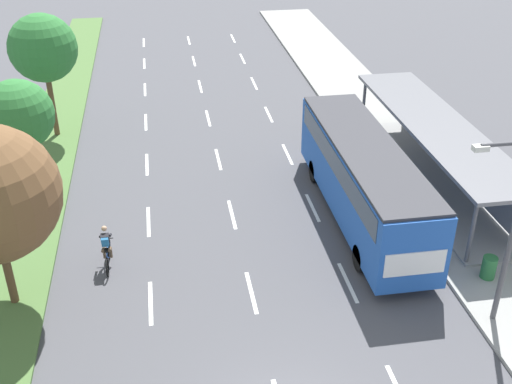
% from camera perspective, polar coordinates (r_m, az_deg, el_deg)
% --- Properties ---
extents(median_strip, '(2.60, 52.00, 0.12)m').
position_cam_1_polar(median_strip, '(34.38, -17.96, 4.25)').
color(median_strip, '#4C7038').
rests_on(median_strip, ground).
extents(sidewalk_right, '(4.50, 52.00, 0.15)m').
position_cam_1_polar(sidewalk_right, '(35.93, 10.90, 6.32)').
color(sidewalk_right, gray).
rests_on(sidewalk_right, ground).
extents(lane_divider_left, '(0.14, 44.69, 0.01)m').
position_cam_1_polar(lane_divider_left, '(31.09, -9.87, 2.48)').
color(lane_divider_left, white).
rests_on(lane_divider_left, ground).
extents(lane_divider_center, '(0.14, 44.69, 0.01)m').
position_cam_1_polar(lane_divider_center, '(31.19, -3.44, 2.99)').
color(lane_divider_center, white).
rests_on(lane_divider_center, ground).
extents(lane_divider_right, '(0.14, 44.69, 0.01)m').
position_cam_1_polar(lane_divider_right, '(31.68, 2.87, 3.44)').
color(lane_divider_right, white).
rests_on(lane_divider_right, ground).
extents(bus_shelter, '(2.90, 13.50, 2.86)m').
position_cam_1_polar(bus_shelter, '(29.26, 16.30, 3.97)').
color(bus_shelter, gray).
rests_on(bus_shelter, sidewalk_right).
extents(bus, '(2.54, 11.29, 3.37)m').
position_cam_1_polar(bus, '(25.70, 9.73, 1.63)').
color(bus, '#2356B2').
rests_on(bus, ground).
extents(cyclist, '(0.46, 1.82, 1.71)m').
position_cam_1_polar(cyclist, '(23.68, -13.40, -5.04)').
color(cyclist, black).
rests_on(cyclist, ground).
extents(median_tree_third, '(2.92, 2.92, 5.43)m').
position_cam_1_polar(median_tree_third, '(27.40, -20.78, 6.51)').
color(median_tree_third, brown).
rests_on(median_tree_third, median_strip).
extents(median_tree_fourth, '(3.40, 3.40, 6.37)m').
position_cam_1_polar(median_tree_fourth, '(33.67, -18.77, 12.24)').
color(median_tree_fourth, brown).
rests_on(median_tree_fourth, median_strip).
extents(streetlight, '(1.91, 0.24, 6.50)m').
position_cam_1_polar(streetlight, '(20.27, 22.06, -2.50)').
color(streetlight, '#4C4C51').
rests_on(streetlight, sidewalk_right).
extents(trash_bin, '(0.52, 0.52, 0.85)m').
position_cam_1_polar(trash_bin, '(23.96, 20.37, -6.43)').
color(trash_bin, '#286B38').
rests_on(trash_bin, sidewalk_right).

